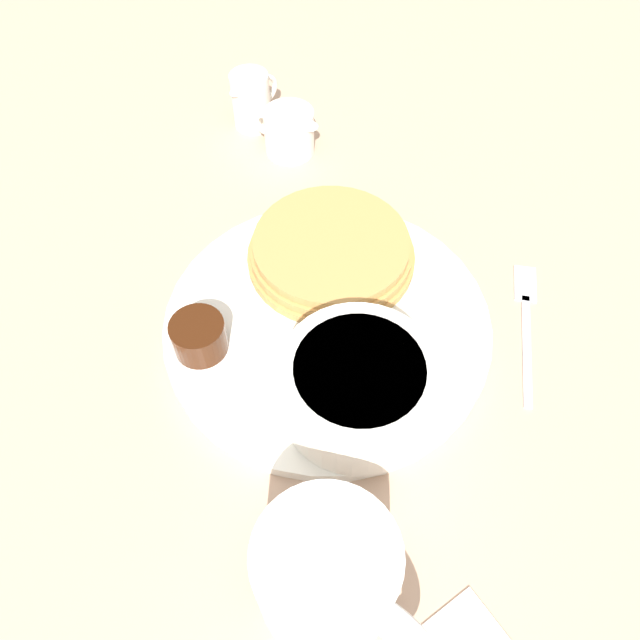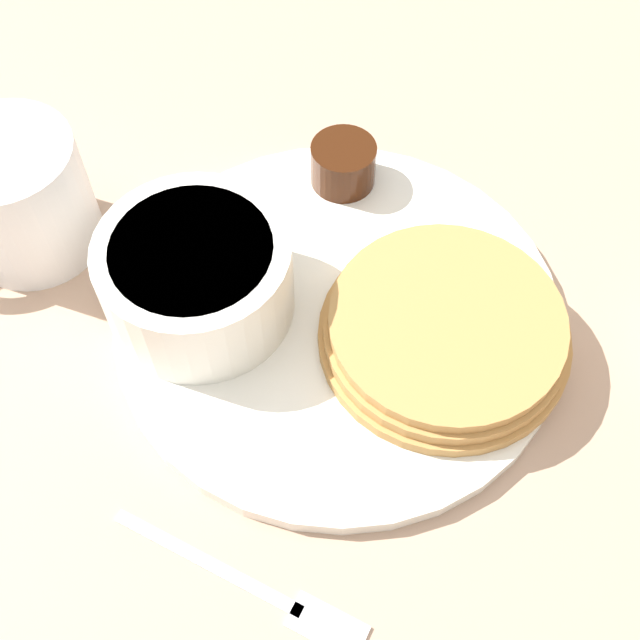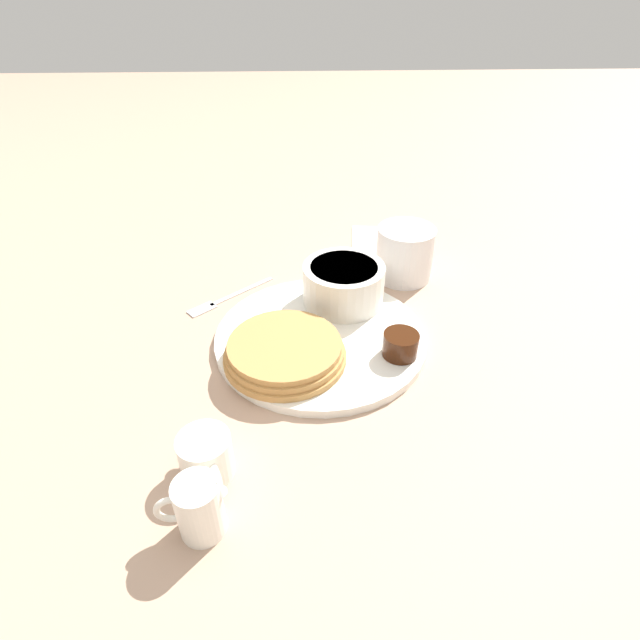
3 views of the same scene
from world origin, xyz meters
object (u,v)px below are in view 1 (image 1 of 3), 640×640
at_px(bowl, 358,386).
at_px(creamer_pitcher_near, 289,131).
at_px(coffee_mug, 329,576).
at_px(fork, 526,314).
at_px(plate, 327,324).
at_px(creamer_pitcher_far, 251,100).

relative_size(bowl, creamer_pitcher_near, 1.64).
bearing_deg(bowl, creamer_pitcher_near, -28.88).
relative_size(coffee_mug, fork, 0.98).
bearing_deg(plate, fork, -125.63).
height_order(coffee_mug, creamer_pitcher_near, coffee_mug).
xyz_separation_m(bowl, fork, (-0.03, -0.18, -0.04)).
xyz_separation_m(creamer_pitcher_far, fork, (-0.38, -0.03, -0.03)).
relative_size(plate, bowl, 2.42).
distance_m(plate, bowl, 0.10).
relative_size(plate, fork, 2.30).
distance_m(plate, creamer_pitcher_near, 0.25).
height_order(bowl, creamer_pitcher_near, bowl).
bearing_deg(coffee_mug, creamer_pitcher_far, -30.54).
height_order(creamer_pitcher_near, creamer_pitcher_far, creamer_pitcher_far).
xyz_separation_m(bowl, creamer_pitcher_far, (0.35, -0.16, -0.01)).
distance_m(creamer_pitcher_near, creamer_pitcher_far, 0.06).
distance_m(coffee_mug, fork, 0.30).
distance_m(bowl, coffee_mug, 0.14).
relative_size(creamer_pitcher_far, fork, 0.53).
xyz_separation_m(bowl, creamer_pitcher_near, (0.29, -0.16, -0.02)).
xyz_separation_m(plate, creamer_pitcher_far, (0.27, -0.12, 0.03)).
distance_m(plate, creamer_pitcher_far, 0.30).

